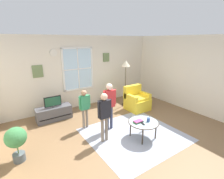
% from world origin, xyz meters
% --- Properties ---
extents(ground_plane, '(6.58, 6.01, 0.02)m').
position_xyz_m(ground_plane, '(0.00, 0.00, -0.01)').
color(ground_plane, brown).
extents(back_wall, '(5.98, 0.17, 2.66)m').
position_xyz_m(back_wall, '(-0.01, 2.76, 1.34)').
color(back_wall, beige).
rests_on(back_wall, ground_plane).
extents(side_wall_right, '(0.12, 5.41, 2.66)m').
position_xyz_m(side_wall_right, '(3.05, 0.00, 1.33)').
color(side_wall_right, beige).
rests_on(side_wall_right, ground_plane).
extents(area_rug, '(2.45, 2.30, 0.01)m').
position_xyz_m(area_rug, '(0.20, -0.07, 0.00)').
color(area_rug, '#999EAD').
rests_on(area_rug, ground_plane).
extents(tv_stand, '(1.09, 0.43, 0.44)m').
position_xyz_m(tv_stand, '(-1.37, 2.07, 0.22)').
color(tv_stand, '#4C4C51').
rests_on(tv_stand, ground_plane).
extents(television, '(0.53, 0.08, 0.35)m').
position_xyz_m(television, '(-1.37, 2.07, 0.63)').
color(television, '#4C4C4C').
rests_on(television, tv_stand).
extents(armchair, '(0.76, 0.74, 0.87)m').
position_xyz_m(armchair, '(1.44, 1.23, 0.33)').
color(armchair, yellow).
rests_on(armchair, ground_plane).
extents(coffee_table, '(0.80, 0.80, 0.46)m').
position_xyz_m(coffee_table, '(0.30, -0.29, 0.43)').
color(coffee_table, '#99B2B7').
rests_on(coffee_table, ground_plane).
extents(book_stack, '(0.26, 0.14, 0.05)m').
position_xyz_m(book_stack, '(0.16, -0.24, 0.48)').
color(book_stack, '#346E38').
rests_on(book_stack, coffee_table).
extents(cup, '(0.08, 0.08, 0.10)m').
position_xyz_m(cup, '(0.42, -0.35, 0.51)').
color(cup, '#334C8C').
rests_on(cup, coffee_table).
extents(remote_near_books, '(0.07, 0.15, 0.02)m').
position_xyz_m(remote_near_books, '(0.20, -0.38, 0.47)').
color(remote_near_books, black).
rests_on(remote_near_books, coffee_table).
extents(person_green_shirt, '(0.35, 0.16, 1.16)m').
position_xyz_m(person_green_shirt, '(-0.74, 1.03, 0.73)').
color(person_green_shirt, '#726656').
rests_on(person_green_shirt, ground_plane).
extents(person_red_shirt, '(0.41, 0.19, 1.37)m').
position_xyz_m(person_red_shirt, '(-0.19, 0.57, 0.86)').
color(person_red_shirt, '#333851').
rests_on(person_red_shirt, ground_plane).
extents(person_black_shirt, '(0.39, 0.18, 1.28)m').
position_xyz_m(person_black_shirt, '(-0.62, 0.14, 0.80)').
color(person_black_shirt, '#726656').
rests_on(person_black_shirt, ground_plane).
extents(potted_plant_by_window, '(0.36, 0.36, 0.73)m').
position_xyz_m(potted_plant_by_window, '(0.85, 2.19, 0.36)').
color(potted_plant_by_window, silver).
rests_on(potted_plant_by_window, ground_plane).
extents(potted_plant_corner, '(0.43, 0.43, 0.79)m').
position_xyz_m(potted_plant_corner, '(-2.54, 0.51, 0.51)').
color(potted_plant_corner, '#4C565B').
rests_on(potted_plant_corner, ground_plane).
extents(floor_lamp, '(0.32, 0.32, 1.77)m').
position_xyz_m(floor_lamp, '(1.33, 1.79, 1.48)').
color(floor_lamp, black).
rests_on(floor_lamp, ground_plane).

